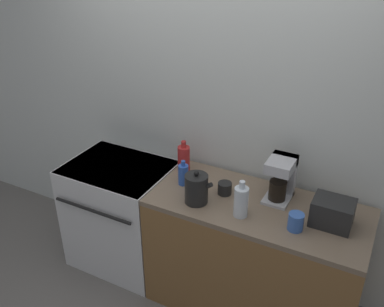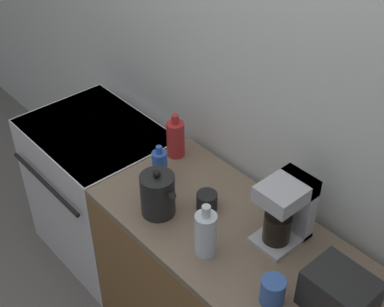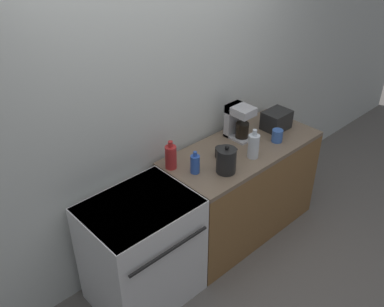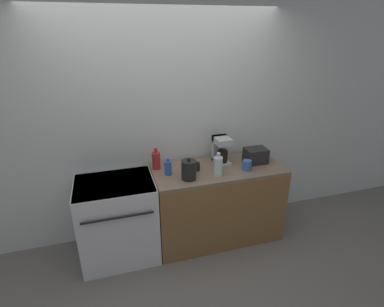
% 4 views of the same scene
% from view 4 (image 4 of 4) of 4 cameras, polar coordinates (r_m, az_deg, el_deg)
% --- Properties ---
extents(ground_plane, '(12.00, 12.00, 0.00)m').
position_cam_4_polar(ground_plane, '(3.39, -1.98, -19.77)').
color(ground_plane, slate).
extents(wall_back, '(8.00, 0.05, 2.60)m').
position_cam_4_polar(wall_back, '(3.32, -5.35, 5.32)').
color(wall_back, silver).
rests_on(wall_back, ground_plane).
extents(stove, '(0.78, 0.64, 0.89)m').
position_cam_4_polar(stove, '(3.29, -13.91, -12.03)').
color(stove, silver).
rests_on(stove, ground_plane).
extents(counter_block, '(1.42, 0.64, 0.89)m').
position_cam_4_polar(counter_block, '(3.49, 4.74, -9.29)').
color(counter_block, brown).
rests_on(counter_block, ground_plane).
extents(kettle, '(0.19, 0.15, 0.23)m').
position_cam_4_polar(kettle, '(2.99, -0.59, -3.11)').
color(kettle, black).
rests_on(kettle, counter_block).
extents(toaster, '(0.24, 0.19, 0.17)m').
position_cam_4_polar(toaster, '(3.44, 12.04, -0.37)').
color(toaster, black).
rests_on(toaster, counter_block).
extents(coffee_maker, '(0.16, 0.23, 0.30)m').
position_cam_4_polar(coffee_maker, '(3.37, 5.55, 0.97)').
color(coffee_maker, '#B7B7BC').
rests_on(coffee_maker, counter_block).
extents(bottle_blue, '(0.07, 0.07, 0.18)m').
position_cam_4_polar(bottle_blue, '(3.10, -4.58, -2.73)').
color(bottle_blue, '#2D56B7').
rests_on(bottle_blue, counter_block).
extents(bottle_clear, '(0.09, 0.09, 0.25)m').
position_cam_4_polar(bottle_clear, '(3.08, 4.99, -2.35)').
color(bottle_clear, silver).
rests_on(bottle_clear, counter_block).
extents(bottle_red, '(0.09, 0.09, 0.23)m').
position_cam_4_polar(bottle_red, '(3.23, -6.84, -1.28)').
color(bottle_red, '#B72828').
rests_on(bottle_red, counter_block).
extents(cup_blue, '(0.09, 0.09, 0.11)m').
position_cam_4_polar(cup_blue, '(3.25, 10.44, -2.22)').
color(cup_blue, '#3860B2').
rests_on(cup_blue, counter_block).
extents(cup_black, '(0.09, 0.09, 0.08)m').
position_cam_4_polar(cup_black, '(3.20, 0.69, -2.47)').
color(cup_black, black).
rests_on(cup_black, counter_block).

